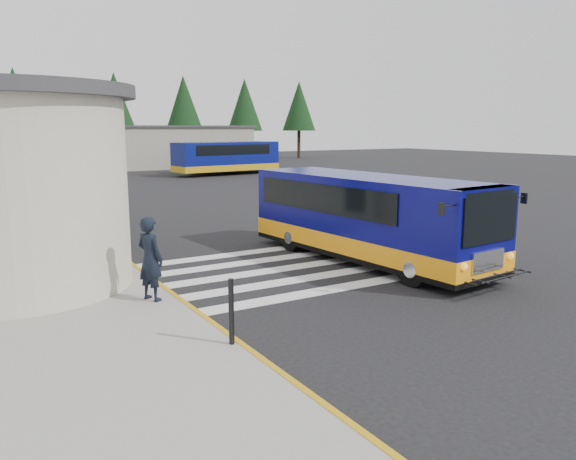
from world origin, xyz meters
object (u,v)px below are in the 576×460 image
pedestrian_a (150,259)px  bollard (231,312)px  far_bus_a (227,156)px  far_bus_b (231,157)px  pedestrian_b (107,250)px  transit_bus (368,221)px

pedestrian_a → bollard: pedestrian_a is taller
far_bus_a → far_bus_b: 2.48m
bollard → pedestrian_b: bearing=101.5°
pedestrian_a → far_bus_a: (16.78, 32.24, 0.46)m
transit_bus → far_bus_b: bearing=66.5°
pedestrian_b → far_bus_a: (17.35, 30.67, 0.50)m
pedestrian_b → bollard: pedestrian_b is taller
pedestrian_b → bollard: 4.99m
transit_bus → pedestrian_b: (-7.55, 0.57, -0.16)m
pedestrian_a → bollard: size_ratio=1.57×
far_bus_a → far_bus_b: size_ratio=1.16×
pedestrian_b → far_bus_a: bearing=142.7°
far_bus_b → transit_bus: bearing=167.5°
transit_bus → pedestrian_a: bearing=-176.7°
pedestrian_a → pedestrian_b: size_ratio=1.04×
pedestrian_a → pedestrian_b: (-0.58, 1.57, -0.04)m
transit_bus → far_bus_a: bearing=67.7°
transit_bus → bollard: transit_bus is taller
far_bus_a → far_bus_b: bearing=-41.1°
pedestrian_b → bollard: size_ratio=1.51×
transit_bus → pedestrian_a: size_ratio=4.86×
pedestrian_b → far_bus_a: far_bus_a is taller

